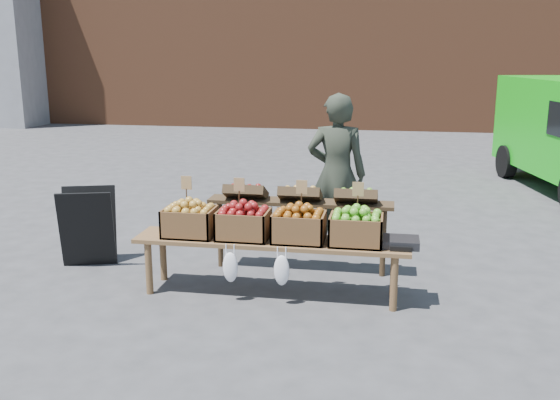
% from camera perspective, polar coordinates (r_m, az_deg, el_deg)
% --- Properties ---
extents(ground, '(80.00, 80.00, 0.00)m').
position_cam_1_polar(ground, '(6.78, -1.21, -6.97)').
color(ground, '#3F3F41').
extents(vendor, '(0.70, 0.47, 1.91)m').
position_cam_1_polar(vendor, '(7.36, 5.20, 2.32)').
color(vendor, '#2A3025').
rests_on(vendor, ground).
extents(chalkboard_sign, '(0.66, 0.49, 0.89)m').
position_cam_1_polar(chalkboard_sign, '(7.33, -17.14, -2.34)').
color(chalkboard_sign, black).
rests_on(chalkboard_sign, ground).
extents(back_table, '(2.10, 0.44, 1.04)m').
position_cam_1_polar(back_table, '(6.78, 1.84, -2.35)').
color(back_table, '#392919').
rests_on(back_table, ground).
extents(display_bench, '(2.70, 0.56, 0.57)m').
position_cam_1_polar(display_bench, '(6.21, -0.81, -6.14)').
color(display_bench, brown).
rests_on(display_bench, ground).
extents(crate_golden_apples, '(0.50, 0.40, 0.28)m').
position_cam_1_polar(crate_golden_apples, '(6.28, -8.24, -1.98)').
color(crate_golden_apples, '#A8A02C').
rests_on(crate_golden_apples, display_bench).
extents(crate_russet_pears, '(0.50, 0.40, 0.28)m').
position_cam_1_polar(crate_russet_pears, '(6.13, -3.35, -2.24)').
color(crate_russet_pears, maroon).
rests_on(crate_russet_pears, display_bench).
extents(crate_red_apples, '(0.50, 0.40, 0.28)m').
position_cam_1_polar(crate_red_apples, '(6.03, 1.74, -2.49)').
color(crate_red_apples, '#8D3D11').
rests_on(crate_red_apples, display_bench).
extents(crate_green_apples, '(0.50, 0.40, 0.28)m').
position_cam_1_polar(crate_green_apples, '(5.98, 6.96, -2.73)').
color(crate_green_apples, '#2D8E0E').
rests_on(crate_green_apples, display_bench).
extents(weighing_scale, '(0.34, 0.30, 0.08)m').
position_cam_1_polar(weighing_scale, '(6.01, 11.00, -3.81)').
color(weighing_scale, black).
rests_on(weighing_scale, display_bench).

